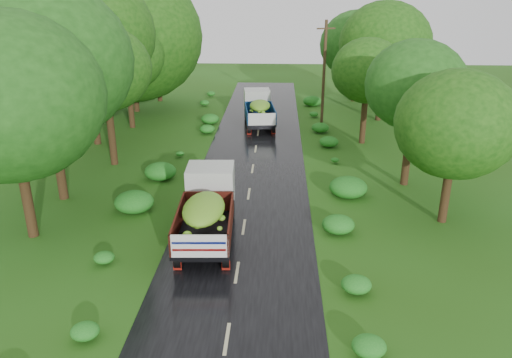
{
  "coord_description": "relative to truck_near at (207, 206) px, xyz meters",
  "views": [
    {
      "loc": [
        1.55,
        -13.1,
        10.74
      ],
      "look_at": [
        0.49,
        9.94,
        1.7
      ],
      "focal_mm": 35.0,
      "sensor_mm": 36.0,
      "label": 1
    }
  ],
  "objects": [
    {
      "name": "road",
      "position": [
        1.55,
        -2.01,
        -1.51
      ],
      "size": [
        6.5,
        80.0,
        0.02
      ],
      "primitive_type": "cube",
      "color": "black",
      "rests_on": "ground"
    },
    {
      "name": "trees_left",
      "position": [
        -8.87,
        14.57,
        5.07
      ],
      "size": [
        6.54,
        32.1,
        9.55
      ],
      "color": "black",
      "rests_on": "ground"
    },
    {
      "name": "ground",
      "position": [
        1.55,
        -7.01,
        -1.52
      ],
      "size": [
        120.0,
        120.0,
        0.0
      ],
      "primitive_type": "plane",
      "color": "#24490F",
      "rests_on": "ground"
    },
    {
      "name": "shrubs",
      "position": [
        1.55,
        6.99,
        -1.17
      ],
      "size": [
        11.9,
        44.0,
        0.7
      ],
      "color": "#196C1B",
      "rests_on": "ground"
    },
    {
      "name": "trees_right",
      "position": [
        10.64,
        16.49,
        3.98
      ],
      "size": [
        5.85,
        30.22,
        8.04
      ],
      "color": "black",
      "rests_on": "ground"
    },
    {
      "name": "road_lines",
      "position": [
        1.55,
        -1.01,
        -1.5
      ],
      "size": [
        0.12,
        69.6,
        0.0
      ],
      "color": "#BFB78C",
      "rests_on": "road"
    },
    {
      "name": "utility_pole",
      "position": [
        6.52,
        18.4,
        2.75
      ],
      "size": [
        1.41,
        0.55,
        8.3
      ],
      "rotation": [
        0.0,
        0.0,
        0.31
      ],
      "color": "#382616",
      "rests_on": "ground"
    },
    {
      "name": "truck_near",
      "position": [
        0.0,
        0.0,
        0.0
      ],
      "size": [
        2.55,
        6.5,
        2.69
      ],
      "rotation": [
        0.0,
        0.0,
        0.05
      ],
      "color": "black",
      "rests_on": "ground"
    },
    {
      "name": "truck_far",
      "position": [
        1.5,
        19.27,
        -0.07
      ],
      "size": [
        2.84,
        6.33,
        2.57
      ],
      "rotation": [
        0.0,
        0.0,
        0.11
      ],
      "color": "black",
      "rests_on": "ground"
    }
  ]
}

